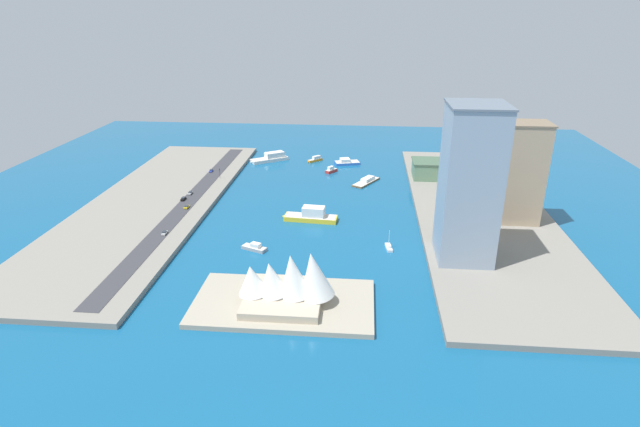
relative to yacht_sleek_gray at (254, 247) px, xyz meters
The scene contains 24 objects.
ground_plane 57.39m from the yacht_sleek_gray, 112.55° to the right, with size 440.00×440.00×0.00m, color #145684.
quay_west 125.56m from the yacht_sleek_gray, 155.04° to the right, with size 70.00×240.00×2.41m, color gray.
quay_east 87.65m from the yacht_sleek_gray, 37.19° to the right, with size 70.00×240.00×2.41m, color gray.
peninsula_point 50.55m from the yacht_sleek_gray, 114.49° to the left, with size 68.10×37.71×2.00m, color #A89E89.
road_strip 72.24m from the yacht_sleek_gray, 47.19° to the right, with size 9.68×228.00×0.15m, color #38383D.
yacht_sleek_gray is the anchor object (origin of this frame).
catamaran_blue 148.37m from the yacht_sleek_gray, 104.53° to the right, with size 19.41×12.90×4.21m.
water_taxi_orange 149.56m from the yacht_sleek_gray, 95.39° to the right, with size 10.98×10.51×3.84m.
ferry_white_commuter 148.24m from the yacht_sleek_gray, 82.90° to the right, with size 27.45×22.29×6.22m.
sailboat_small_white 62.84m from the yacht_sleek_gray, behind, with size 3.59×9.44×9.20m.
tugboat_red 126.17m from the yacht_sleek_gray, 102.63° to the right, with size 8.38×10.09×4.31m.
ferry_yellow_fast 43.98m from the yacht_sleek_gray, 121.36° to the right, with size 30.06×10.74×7.69m.
barge_flat_brown 115.22m from the yacht_sleek_gray, 116.65° to the right, with size 18.17×24.41×3.16m.
apartment_midrise_tan 133.99m from the yacht_sleek_gray, 161.36° to the right, with size 29.49×17.91×51.05m.
terminal_long_green 146.58m from the yacht_sleek_gray, 131.14° to the right, with size 31.22×20.52×11.20m.
tower_tall_glass 100.40m from the yacht_sleek_gray, behind, with size 24.03×26.17×67.29m.
van_white 46.70m from the yacht_sleek_gray, ahead, with size 2.00×4.47×1.53m.
suv_black 76.10m from the yacht_sleek_gray, 46.17° to the right, with size 2.08×4.88×1.63m.
taxi_yellow_cab 63.31m from the yacht_sleek_gray, 42.49° to the right, with size 2.18×4.45×1.48m.
sedan_silver 83.03m from the yacht_sleek_gray, 51.23° to the right, with size 1.95×4.80×1.58m.
hatchback_blue 120.99m from the yacht_sleek_gray, 64.40° to the right, with size 1.89×4.33×1.56m.
traffic_light_waterfront 105.42m from the yacht_sleek_gray, 66.10° to the right, with size 0.36×0.36×6.50m.
opera_landmark 52.13m from the yacht_sleek_gray, 116.29° to the left, with size 37.39×29.44×21.39m.
park_tree_cluster 123.24m from the yacht_sleek_gray, 152.24° to the right, with size 11.46×11.52×8.22m.
Camera 1 is at (-27.42, 263.52, 105.21)m, focal length 28.67 mm.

